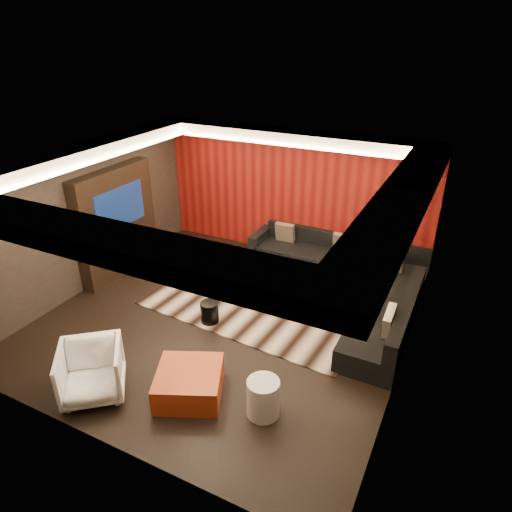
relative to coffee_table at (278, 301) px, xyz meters
The scene contains 26 objects.
floor 1.03m from the coffee_table, 129.98° to the right, with size 6.00×6.00×0.02m, color black.
ceiling 2.89m from the coffee_table, 129.98° to the right, with size 6.00×6.00×0.02m, color silver.
wall_back 2.66m from the coffee_table, 106.49° to the left, with size 6.00×0.02×2.80m, color black.
wall_left 3.97m from the coffee_table, 167.92° to the right, with size 0.02×6.00×2.80m, color black.
wall_right 2.80m from the coffee_table, 18.47° to the right, with size 0.02×6.00×2.80m, color black.
red_feature_wall 2.62m from the coffee_table, 106.77° to the left, with size 5.98×0.05×2.78m, color #6B0C0A.
soffit_back 3.28m from the coffee_table, 108.98° to the left, with size 6.00×0.60×0.22m, color silver.
soffit_front 4.39m from the coffee_table, 100.70° to the right, with size 6.00×0.60×0.22m, color silver.
soffit_left 4.31m from the coffee_table, 166.84° to the right, with size 0.60×4.80×0.22m, color silver.
soffit_right 3.38m from the coffee_table, 21.04° to the right, with size 0.60×4.80×0.22m, color silver.
cove_back 3.02m from the coffee_table, 112.69° to the left, with size 4.80×0.08×0.04m, color #FFD899.
cove_front 4.07m from the coffee_table, 101.82° to the right, with size 4.80×0.08×0.04m, color #FFD899.
cove_left 3.99m from the coffee_table, 165.42° to the right, with size 0.08×4.80×0.04m, color #FFD899.
cove_right 3.12m from the coffee_table, 24.77° to the right, with size 0.08×4.80×0.04m, color #FFD899.
tv_surround 3.65m from the coffee_table, behind, with size 0.30×2.00×2.20m, color black.
tv_screen 3.61m from the coffee_table, behind, with size 0.04×1.30×0.80m, color black.
tv_shelf 3.41m from the coffee_table, behind, with size 0.04×1.60×0.04m, color black.
rug 0.43m from the coffee_table, 143.63° to the left, with size 4.00×3.00×0.02m, color tan.
coffee_table is the anchor object (origin of this frame).
drum_stool 1.31m from the coffee_table, 131.14° to the right, with size 0.32×0.32×0.38m, color black.
striped_pouf 2.34m from the coffee_table, 153.07° to the left, with size 0.60×0.60×0.33m, color beige.
white_side_table 2.63m from the coffee_table, 70.24° to the right, with size 0.44×0.44×0.54m, color silver.
orange_ottoman 2.61m from the coffee_table, 94.18° to the right, with size 0.89×0.89×0.39m, color #AF3C16.
armchair 3.49m from the coffee_table, 113.65° to the right, with size 0.82×0.85×0.77m, color white.
sectional_sofa 1.53m from the coffee_table, 45.10° to the left, with size 3.65×3.50×0.75m.
throw_pillows 1.61m from the coffee_table, 52.63° to the left, with size 3.02×2.77×0.50m.
Camera 1 is at (3.48, -5.76, 4.63)m, focal length 32.00 mm.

